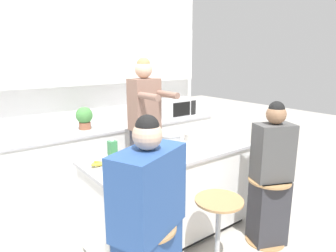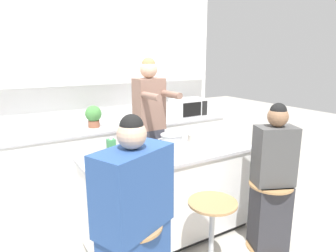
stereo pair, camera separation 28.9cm
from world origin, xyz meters
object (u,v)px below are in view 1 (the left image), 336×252
banana_bunch (97,164)px  microwave (177,107)px  fruit_bowl (194,137)px  juice_carton (112,149)px  bar_stool_rightmost (268,206)px  person_wrapped_blanket (149,227)px  coffee_cup_far (123,158)px  cooking_pot (170,140)px  person_seated_near (271,180)px  bar_stool_center (218,230)px  kitchen_island (172,195)px  potted_plant (84,117)px  person_cooking (145,136)px  coffee_cup_near (122,165)px

banana_bunch → microwave: bearing=33.2°
fruit_bowl → juice_carton: size_ratio=1.23×
bar_stool_rightmost → microwave: microwave is taller
person_wrapped_blanket → coffee_cup_far: 0.74m
microwave → cooking_pot: bearing=-131.6°
cooking_pot → juice_carton: size_ratio=1.73×
bar_stool_rightmost → person_wrapped_blanket: person_wrapped_blanket is taller
person_seated_near → bar_stool_rightmost: bearing=164.0°
bar_stool_rightmost → banana_bunch: bearing=153.0°
bar_stool_center → microwave: microwave is taller
kitchen_island → fruit_bowl: size_ratio=7.80×
juice_carton → person_seated_near: bearing=-34.2°
kitchen_island → potted_plant: potted_plant is taller
bar_stool_center → person_cooking: bearing=85.8°
bar_stool_rightmost → potted_plant: (-1.03, 1.97, 0.70)m
person_cooking → fruit_bowl: (0.36, -0.44, 0.03)m
potted_plant → kitchen_island: bearing=-75.8°
cooking_pot → potted_plant: (-0.43, 1.17, 0.11)m
fruit_bowl → potted_plant: potted_plant is taller
potted_plant → cooking_pot: bearing=-69.7°
coffee_cup_far → bar_stool_center: bearing=-51.7°
fruit_bowl → juice_carton: juice_carton is taller
juice_carton → microwave: size_ratio=0.35×
fruit_bowl → banana_bunch: fruit_bowl is taller
bar_stool_rightmost → cooking_pot: (-0.59, 0.80, 0.59)m
bar_stool_rightmost → banana_bunch: banana_bunch is taller
coffee_cup_far → bar_stool_rightmost: bearing=-28.8°
person_seated_near → banana_bunch: (-1.43, 0.73, 0.27)m
coffee_cup_near → coffee_cup_far: 0.18m
coffee_cup_near → coffee_cup_far: bearing=59.5°
bar_stool_rightmost → coffee_cup_far: size_ratio=5.90×
bar_stool_center → kitchen_island: bearing=90.0°
bar_stool_center → microwave: (1.10, 1.92, 0.68)m
bar_stool_center → coffee_cup_near: size_ratio=6.31×
person_wrapped_blanket → fruit_bowl: 1.44m
bar_stool_center → coffee_cup_near: bearing=140.2°
cooking_pot → fruit_bowl: 0.35m
person_seated_near → banana_bunch: 1.63m
kitchen_island → person_seated_near: (0.70, -0.65, 0.19)m
coffee_cup_near → banana_bunch: 0.25m
kitchen_island → microwave: (1.10, 1.28, 0.60)m
person_cooking → coffee_cup_far: size_ratio=16.01×
coffee_cup_far → banana_bunch: coffee_cup_far is taller
banana_bunch → microwave: (1.83, 1.20, 0.13)m
bar_stool_center → cooking_pot: (0.10, 0.79, 0.59)m
bar_stool_center → person_seated_near: 0.75m
person_cooking → coffee_cup_near: (-0.70, -0.74, 0.04)m
kitchen_island → bar_stool_center: kitchen_island is taller
person_seated_near → coffee_cup_far: (-1.22, 0.67, 0.30)m
person_cooking → potted_plant: person_cooking is taller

